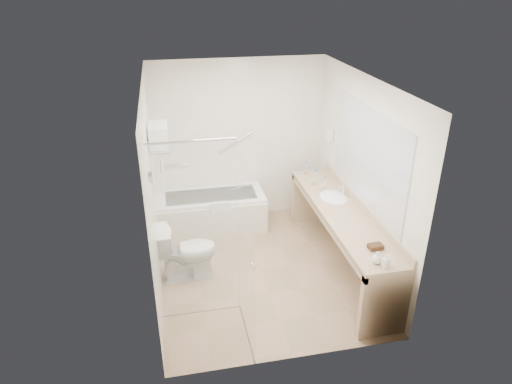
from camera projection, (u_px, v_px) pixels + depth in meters
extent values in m
plane|color=tan|center=(261.00, 269.00, 6.10)|extent=(3.20, 3.20, 0.00)
cube|color=silver|center=(261.00, 81.00, 5.02)|extent=(2.60, 3.20, 0.10)
cube|color=white|center=(239.00, 141.00, 6.97)|extent=(2.60, 0.10, 2.50)
cube|color=white|center=(298.00, 256.00, 4.15)|extent=(2.60, 0.10, 2.50)
cube|color=white|center=(152.00, 193.00, 5.32)|extent=(0.10, 3.20, 2.50)
cube|color=white|center=(361.00, 175.00, 5.80)|extent=(0.10, 3.20, 2.50)
cube|color=white|center=(212.00, 211.00, 6.99)|extent=(1.60, 0.70, 0.55)
cube|color=white|center=(215.00, 224.00, 6.69)|extent=(1.60, 0.02, 0.50)
cube|color=white|center=(221.00, 208.00, 6.61)|extent=(0.28, 0.06, 0.18)
cylinder|color=silver|center=(178.00, 165.00, 6.89)|extent=(0.40, 0.03, 0.03)
cylinder|color=silver|center=(236.00, 142.00, 6.93)|extent=(0.53, 0.03, 0.33)
cube|color=silver|center=(197.00, 234.00, 4.87)|extent=(0.90, 0.01, 2.10)
cube|color=silver|center=(246.00, 252.00, 4.56)|extent=(0.02, 0.90, 2.10)
cylinder|color=silver|center=(191.00, 141.00, 4.42)|extent=(0.90, 0.02, 0.02)
sphere|color=silver|center=(252.00, 265.00, 4.45)|extent=(0.05, 0.05, 0.05)
cylinder|color=silver|center=(150.00, 177.00, 4.01)|extent=(0.04, 0.10, 0.10)
cube|color=silver|center=(160.00, 146.00, 5.46)|extent=(0.24, 0.55, 0.02)
cylinder|color=silver|center=(161.00, 163.00, 5.56)|extent=(0.02, 0.55, 0.02)
cube|color=white|center=(162.00, 175.00, 5.63)|extent=(0.03, 0.42, 0.32)
cube|color=white|center=(159.00, 142.00, 5.44)|extent=(0.22, 0.40, 0.08)
cube|color=white|center=(159.00, 135.00, 5.40)|extent=(0.22, 0.40, 0.08)
cube|color=white|center=(158.00, 128.00, 5.36)|extent=(0.22, 0.40, 0.08)
cube|color=#CBB187|center=(342.00, 212.00, 5.80)|extent=(0.55, 2.70, 0.05)
cube|color=#CBB187|center=(362.00, 205.00, 5.81)|extent=(0.03, 2.70, 0.10)
cube|color=#CBB187|center=(323.00, 218.00, 5.77)|extent=(0.04, 2.70, 0.08)
cube|color=#CBB187|center=(384.00, 305.00, 4.82)|extent=(0.55, 0.08, 0.80)
cube|color=#CBB187|center=(309.00, 198.00, 7.14)|extent=(0.55, 0.08, 0.80)
ellipsoid|color=white|center=(333.00, 199.00, 6.16)|extent=(0.40, 0.52, 0.14)
cylinder|color=silver|center=(344.00, 190.00, 6.14)|extent=(0.03, 0.03, 0.14)
cube|color=silver|center=(367.00, 158.00, 5.53)|extent=(0.02, 2.00, 1.20)
cube|color=silver|center=(330.00, 135.00, 6.63)|extent=(0.08, 0.10, 0.18)
imported|color=white|center=(187.00, 251.00, 5.81)|extent=(0.79, 0.48, 0.74)
cube|color=#463019|center=(375.00, 247.00, 4.98)|extent=(0.16, 0.11, 0.05)
imported|color=silver|center=(386.00, 264.00, 4.66)|extent=(0.10, 0.16, 0.07)
imported|color=silver|center=(377.00, 259.00, 4.72)|extent=(0.14, 0.16, 0.11)
cylinder|color=silver|center=(315.00, 177.00, 6.49)|extent=(0.07, 0.07, 0.19)
cylinder|color=blue|center=(316.00, 170.00, 6.44)|extent=(0.04, 0.04, 0.03)
cylinder|color=silver|center=(325.00, 183.00, 6.37)|extent=(0.05, 0.05, 0.15)
cylinder|color=blue|center=(325.00, 177.00, 6.33)|extent=(0.03, 0.03, 0.02)
cylinder|color=silver|center=(306.00, 168.00, 6.84)|extent=(0.06, 0.06, 0.16)
cylinder|color=blue|center=(307.00, 162.00, 6.80)|extent=(0.03, 0.03, 0.02)
cylinder|color=silver|center=(322.00, 187.00, 6.31)|extent=(0.10, 0.10, 0.10)
cylinder|color=silver|center=(312.00, 182.00, 6.49)|extent=(0.08, 0.08, 0.08)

